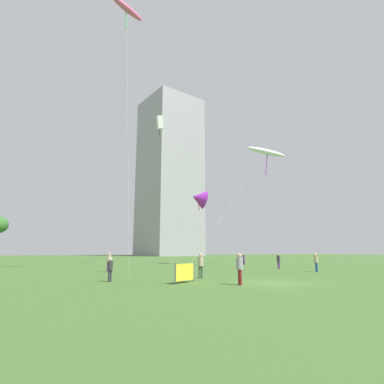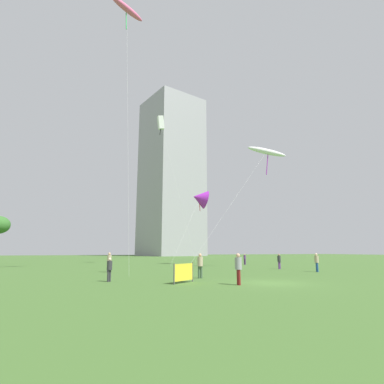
{
  "view_description": "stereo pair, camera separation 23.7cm",
  "coord_description": "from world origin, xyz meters",
  "px_view_note": "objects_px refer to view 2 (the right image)",
  "views": [
    {
      "loc": [
        -12.3,
        -17.18,
        2.03
      ],
      "look_at": [
        -1.55,
        9.98,
        7.62
      ],
      "focal_mm": 28.77,
      "sensor_mm": 36.0,
      "label": 1
    },
    {
      "loc": [
        -12.08,
        -17.27,
        2.03
      ],
      "look_at": [
        -1.55,
        9.98,
        7.62
      ],
      "focal_mm": 28.77,
      "sensor_mm": 36.0,
      "label": 2
    }
  ],
  "objects_px": {
    "kite_flying_0": "(267,152)",
    "kite_flying_3": "(200,198)",
    "person_standing_3": "(245,258)",
    "person_standing_1": "(279,260)",
    "person_standing_0": "(200,264)",
    "person_standing_2": "(109,261)",
    "kite_flying_2": "(127,9)",
    "distant_highrise_0": "(171,176)",
    "event_banner": "(184,272)",
    "person_standing_4": "(109,268)",
    "person_standing_5": "(317,261)",
    "person_standing_6": "(238,267)",
    "kite_flying_1": "(161,123)"
  },
  "relations": [
    {
      "from": "person_standing_5",
      "to": "distant_highrise_0",
      "type": "height_order",
      "value": "distant_highrise_0"
    },
    {
      "from": "person_standing_0",
      "to": "person_standing_3",
      "type": "relative_size",
      "value": 1.16
    },
    {
      "from": "person_standing_1",
      "to": "person_standing_4",
      "type": "bearing_deg",
      "value": 12.41
    },
    {
      "from": "person_standing_6",
      "to": "kite_flying_3",
      "type": "relative_size",
      "value": 0.16
    },
    {
      "from": "kite_flying_1",
      "to": "distant_highrise_0",
      "type": "height_order",
      "value": "distant_highrise_0"
    },
    {
      "from": "person_standing_3",
      "to": "person_standing_1",
      "type": "bearing_deg",
      "value": -46.23
    },
    {
      "from": "person_standing_2",
      "to": "person_standing_5",
      "type": "distance_m",
      "value": 20.27
    },
    {
      "from": "person_standing_1",
      "to": "person_standing_5",
      "type": "bearing_deg",
      "value": 85.45
    },
    {
      "from": "kite_flying_1",
      "to": "kite_flying_2",
      "type": "relative_size",
      "value": 0.82
    },
    {
      "from": "distant_highrise_0",
      "to": "person_standing_0",
      "type": "bearing_deg",
      "value": -120.99
    },
    {
      "from": "person_standing_0",
      "to": "kite_flying_0",
      "type": "relative_size",
      "value": 0.12
    },
    {
      "from": "kite_flying_3",
      "to": "person_standing_3",
      "type": "bearing_deg",
      "value": -22.81
    },
    {
      "from": "person_standing_6",
      "to": "kite_flying_2",
      "type": "bearing_deg",
      "value": 34.27
    },
    {
      "from": "person_standing_2",
      "to": "distant_highrise_0",
      "type": "relative_size",
      "value": 0.03
    },
    {
      "from": "person_standing_3",
      "to": "kite_flying_3",
      "type": "bearing_deg",
      "value": -148.46
    },
    {
      "from": "kite_flying_0",
      "to": "person_standing_4",
      "type": "bearing_deg",
      "value": -154.22
    },
    {
      "from": "person_standing_4",
      "to": "kite_flying_3",
      "type": "bearing_deg",
      "value": 13.99
    },
    {
      "from": "person_standing_4",
      "to": "kite_flying_0",
      "type": "height_order",
      "value": "kite_flying_0"
    },
    {
      "from": "kite_flying_2",
      "to": "kite_flying_3",
      "type": "distance_m",
      "value": 26.52
    },
    {
      "from": "person_standing_3",
      "to": "person_standing_4",
      "type": "bearing_deg",
      "value": -84.51
    },
    {
      "from": "person_standing_5",
      "to": "kite_flying_0",
      "type": "distance_m",
      "value": 15.03
    },
    {
      "from": "person_standing_3",
      "to": "person_standing_4",
      "type": "distance_m",
      "value": 28.75
    },
    {
      "from": "person_standing_1",
      "to": "person_standing_0",
      "type": "bearing_deg",
      "value": 21.33
    },
    {
      "from": "person_standing_0",
      "to": "kite_flying_1",
      "type": "xyz_separation_m",
      "value": [
        2.94,
        23.31,
        21.26
      ]
    },
    {
      "from": "person_standing_0",
      "to": "event_banner",
      "type": "height_order",
      "value": "person_standing_0"
    },
    {
      "from": "person_standing_5",
      "to": "person_standing_6",
      "type": "height_order",
      "value": "person_standing_6"
    },
    {
      "from": "person_standing_3",
      "to": "kite_flying_0",
      "type": "xyz_separation_m",
      "value": [
        -1.89,
        -9.36,
        13.44
      ]
    },
    {
      "from": "person_standing_3",
      "to": "kite_flying_3",
      "type": "relative_size",
      "value": 0.14
    },
    {
      "from": "kite_flying_2",
      "to": "distant_highrise_0",
      "type": "bearing_deg",
      "value": 69.87
    },
    {
      "from": "person_standing_2",
      "to": "event_banner",
      "type": "distance_m",
      "value": 12.6
    },
    {
      "from": "person_standing_1",
      "to": "event_banner",
      "type": "distance_m",
      "value": 18.51
    },
    {
      "from": "kite_flying_1",
      "to": "kite_flying_3",
      "type": "xyz_separation_m",
      "value": [
        5.9,
        -1.99,
        -12.3
      ]
    },
    {
      "from": "kite_flying_2",
      "to": "event_banner",
      "type": "xyz_separation_m",
      "value": [
        2.97,
        -10.56,
        -27.26
      ]
    },
    {
      "from": "kite_flying_0",
      "to": "kite_flying_2",
      "type": "height_order",
      "value": "kite_flying_2"
    },
    {
      "from": "event_banner",
      "to": "kite_flying_1",
      "type": "bearing_deg",
      "value": 78.64
    },
    {
      "from": "person_standing_3",
      "to": "kite_flying_2",
      "type": "bearing_deg",
      "value": -97.24
    },
    {
      "from": "kite_flying_0",
      "to": "kite_flying_3",
      "type": "bearing_deg",
      "value": 109.61
    },
    {
      "from": "person_standing_5",
      "to": "kite_flying_3",
      "type": "xyz_separation_m",
      "value": [
        -4.56,
        18.9,
        8.99
      ]
    },
    {
      "from": "kite_flying_0",
      "to": "distant_highrise_0",
      "type": "height_order",
      "value": "distant_highrise_0"
    },
    {
      "from": "kite_flying_1",
      "to": "distant_highrise_0",
      "type": "bearing_deg",
      "value": 71.53
    },
    {
      "from": "person_standing_4",
      "to": "person_standing_6",
      "type": "bearing_deg",
      "value": -74.69
    },
    {
      "from": "person_standing_0",
      "to": "event_banner",
      "type": "bearing_deg",
      "value": -121.13
    },
    {
      "from": "person_standing_3",
      "to": "kite_flying_1",
      "type": "height_order",
      "value": "kite_flying_1"
    },
    {
      "from": "person_standing_5",
      "to": "person_standing_1",
      "type": "bearing_deg",
      "value": -152.35
    },
    {
      "from": "person_standing_3",
      "to": "person_standing_2",
      "type": "bearing_deg",
      "value": -101.21
    },
    {
      "from": "person_standing_3",
      "to": "event_banner",
      "type": "distance_m",
      "value": 27.6
    },
    {
      "from": "person_standing_1",
      "to": "kite_flying_0",
      "type": "xyz_separation_m",
      "value": [
        0.17,
        1.64,
        13.38
      ]
    },
    {
      "from": "kite_flying_2",
      "to": "distant_highrise_0",
      "type": "distance_m",
      "value": 99.13
    },
    {
      "from": "person_standing_6",
      "to": "kite_flying_0",
      "type": "relative_size",
      "value": 0.12
    },
    {
      "from": "person_standing_2",
      "to": "person_standing_1",
      "type": "bearing_deg",
      "value": 146.9
    }
  ]
}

